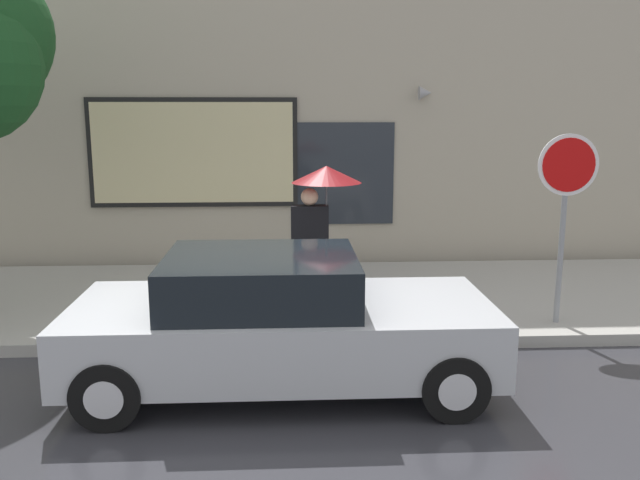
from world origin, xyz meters
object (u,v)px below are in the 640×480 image
fire_hydrant (188,287)px  pedestrian_with_umbrella (320,199)px  parked_car (278,323)px  stop_sign (566,191)px

fire_hydrant → pedestrian_with_umbrella: 2.08m
parked_car → fire_hydrant: 2.32m
parked_car → fire_hydrant: (-1.20, 1.98, -0.14)m
fire_hydrant → stop_sign: bearing=-6.4°
parked_car → pedestrian_with_umbrella: size_ratio=2.17×
fire_hydrant → pedestrian_with_umbrella: size_ratio=0.41×
pedestrian_with_umbrella → stop_sign: bearing=-12.4°
parked_car → fire_hydrant: bearing=121.3°
pedestrian_with_umbrella → stop_sign: stop_sign is taller
fire_hydrant → stop_sign: size_ratio=0.34×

